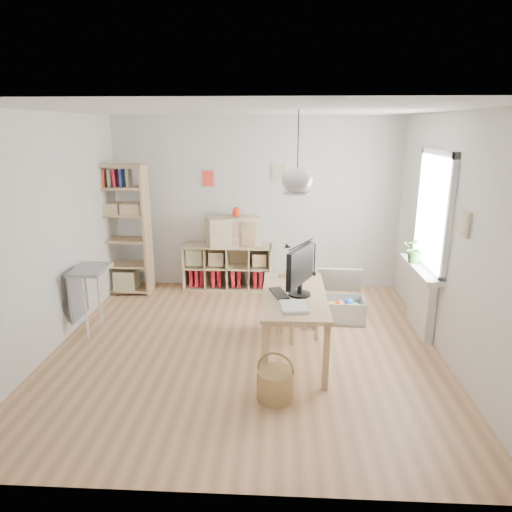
{
  "coord_description": "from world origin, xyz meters",
  "views": [
    {
      "loc": [
        0.37,
        -4.91,
        2.54
      ],
      "look_at": [
        0.1,
        0.3,
        1.05
      ],
      "focal_mm": 32.0,
      "sensor_mm": 36.0,
      "label": 1
    }
  ],
  "objects_px": {
    "cube_shelf": "(227,270)",
    "storage_chest": "(341,304)",
    "monitor": "(300,269)",
    "drawer_chest": "(233,231)",
    "tall_bookshelf": "(122,225)",
    "chair": "(297,301)",
    "desk": "(294,302)"
  },
  "relations": [
    {
      "from": "cube_shelf",
      "to": "storage_chest",
      "type": "height_order",
      "value": "cube_shelf"
    },
    {
      "from": "monitor",
      "to": "drawer_chest",
      "type": "distance_m",
      "value": 2.43
    },
    {
      "from": "tall_bookshelf",
      "to": "storage_chest",
      "type": "distance_m",
      "value": 3.5
    },
    {
      "from": "tall_bookshelf",
      "to": "chair",
      "type": "distance_m",
      "value": 3.07
    },
    {
      "from": "cube_shelf",
      "to": "chair",
      "type": "height_order",
      "value": "chair"
    },
    {
      "from": "desk",
      "to": "drawer_chest",
      "type": "xyz_separation_m",
      "value": [
        -0.9,
        2.19,
        0.29
      ]
    },
    {
      "from": "chair",
      "to": "monitor",
      "type": "bearing_deg",
      "value": -113.41
    },
    {
      "from": "cube_shelf",
      "to": "drawer_chest",
      "type": "relative_size",
      "value": 1.74
    },
    {
      "from": "storage_chest",
      "to": "monitor",
      "type": "bearing_deg",
      "value": -117.63
    },
    {
      "from": "chair",
      "to": "drawer_chest",
      "type": "xyz_separation_m",
      "value": [
        -0.95,
        1.67,
        0.49
      ]
    },
    {
      "from": "chair",
      "to": "drawer_chest",
      "type": "height_order",
      "value": "drawer_chest"
    },
    {
      "from": "storage_chest",
      "to": "monitor",
      "type": "height_order",
      "value": "monitor"
    },
    {
      "from": "cube_shelf",
      "to": "tall_bookshelf",
      "type": "height_order",
      "value": "tall_bookshelf"
    },
    {
      "from": "chair",
      "to": "monitor",
      "type": "xyz_separation_m",
      "value": [
        0.0,
        -0.56,
        0.59
      ]
    },
    {
      "from": "cube_shelf",
      "to": "monitor",
      "type": "relative_size",
      "value": 2.39
    },
    {
      "from": "tall_bookshelf",
      "to": "chair",
      "type": "bearing_deg",
      "value": -28.44
    },
    {
      "from": "monitor",
      "to": "chair",
      "type": "bearing_deg",
      "value": 115.33
    },
    {
      "from": "storage_chest",
      "to": "cube_shelf",
      "type": "bearing_deg",
      "value": 147.37
    },
    {
      "from": "chair",
      "to": "storage_chest",
      "type": "bearing_deg",
      "value": 16.91
    },
    {
      "from": "tall_bookshelf",
      "to": "drawer_chest",
      "type": "bearing_deg",
      "value": 8.09
    },
    {
      "from": "cube_shelf",
      "to": "monitor",
      "type": "distance_m",
      "value": 2.62
    },
    {
      "from": "tall_bookshelf",
      "to": "storage_chest",
      "type": "height_order",
      "value": "tall_bookshelf"
    },
    {
      "from": "storage_chest",
      "to": "drawer_chest",
      "type": "relative_size",
      "value": 0.88
    },
    {
      "from": "monitor",
      "to": "tall_bookshelf",
      "type": "bearing_deg",
      "value": 167.99
    },
    {
      "from": "desk",
      "to": "cube_shelf",
      "type": "relative_size",
      "value": 1.07
    },
    {
      "from": "chair",
      "to": "monitor",
      "type": "relative_size",
      "value": 1.38
    },
    {
      "from": "tall_bookshelf",
      "to": "monitor",
      "type": "height_order",
      "value": "tall_bookshelf"
    },
    {
      "from": "desk",
      "to": "monitor",
      "type": "bearing_deg",
      "value": -35.47
    },
    {
      "from": "chair",
      "to": "storage_chest",
      "type": "xyz_separation_m",
      "value": [
        0.63,
        0.54,
        -0.25
      ]
    },
    {
      "from": "desk",
      "to": "chair",
      "type": "height_order",
      "value": "chair"
    },
    {
      "from": "cube_shelf",
      "to": "drawer_chest",
      "type": "distance_m",
      "value": 0.66
    },
    {
      "from": "cube_shelf",
      "to": "drawer_chest",
      "type": "xyz_separation_m",
      "value": [
        0.12,
        -0.04,
        0.65
      ]
    }
  ]
}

